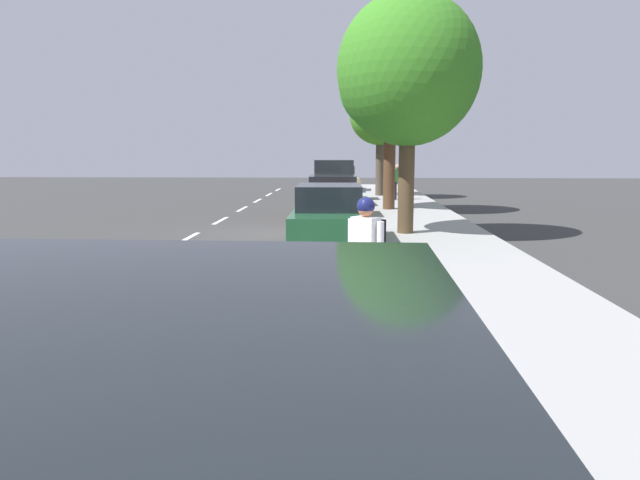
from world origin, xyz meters
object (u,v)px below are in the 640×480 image
(parked_sedan_red_mid, at_px, (333,198))
(street_tree_corner, at_px, (380,115))
(parked_sedan_grey_farthest, at_px, (341,180))
(cyclist_with_backpack, at_px, (367,243))
(parked_sedan_green_second, at_px, (329,216))
(street_tree_mid_block, at_px, (409,70))
(street_tree_far_end, at_px, (391,89))
(parked_pickup_tan_far, at_px, (334,184))
(pedestrian_on_phone, at_px, (397,180))
(bicycle_at_curb, at_px, (351,281))

(parked_sedan_red_mid, bearing_deg, street_tree_corner, 77.80)
(parked_sedan_grey_farthest, xyz_separation_m, cyclist_with_backpack, (0.69, -25.43, 0.27))
(parked_sedan_green_second, xyz_separation_m, parked_sedan_red_mid, (-0.07, 5.71, 0.00))
(street_tree_corner, bearing_deg, street_tree_mid_block, -90.00)
(parked_sedan_red_mid, xyz_separation_m, street_tree_far_end, (2.07, 2.40, 3.86))
(street_tree_mid_block, height_order, street_tree_corner, street_tree_mid_block)
(parked_sedan_red_mid, bearing_deg, parked_pickup_tan_far, 90.90)
(parked_sedan_red_mid, height_order, cyclist_with_backpack, cyclist_with_backpack)
(street_tree_mid_block, height_order, street_tree_far_end, street_tree_mid_block)
(street_tree_far_end, relative_size, pedestrian_on_phone, 3.86)
(cyclist_with_backpack, distance_m, street_tree_far_end, 14.81)
(parked_sedan_red_mid, relative_size, street_tree_far_end, 0.72)
(parked_sedan_green_second, height_order, pedestrian_on_phone, pedestrian_on_phone)
(pedestrian_on_phone, bearing_deg, street_tree_mid_block, -93.41)
(cyclist_with_backpack, distance_m, pedestrian_on_phone, 18.86)
(pedestrian_on_phone, bearing_deg, parked_pickup_tan_far, -162.86)
(parked_sedan_grey_farthest, xyz_separation_m, street_tree_mid_block, (1.95, -17.89, 3.64))
(street_tree_mid_block, xyz_separation_m, street_tree_corner, (0.00, 13.94, -0.33))
(parked_sedan_red_mid, distance_m, cyclist_with_backpack, 11.94)
(parked_sedan_green_second, distance_m, parked_pickup_tan_far, 11.69)
(parked_sedan_green_second, xyz_separation_m, bicycle_at_curb, (0.52, -5.77, -0.38))
(pedestrian_on_phone, bearing_deg, parked_sedan_green_second, -101.97)
(parked_pickup_tan_far, distance_m, parked_sedan_grey_farthest, 7.55)
(parked_sedan_grey_farthest, bearing_deg, street_tree_far_end, -80.06)
(parked_sedan_green_second, height_order, street_tree_corner, street_tree_corner)
(street_tree_far_end, bearing_deg, bicycle_at_curb, -96.07)
(street_tree_mid_block, distance_m, pedestrian_on_phone, 11.73)
(parked_sedan_green_second, height_order, parked_sedan_red_mid, same)
(parked_sedan_green_second, distance_m, street_tree_corner, 15.76)
(parked_sedan_grey_farthest, xyz_separation_m, pedestrian_on_phone, (2.62, -6.67, 0.31))
(parked_sedan_grey_farthest, bearing_deg, pedestrian_on_phone, -68.57)
(street_tree_far_end, bearing_deg, parked_sedan_grey_farthest, 99.94)
(parked_sedan_grey_farthest, relative_size, street_tree_far_end, 0.72)
(bicycle_at_curb, bearing_deg, cyclist_with_backpack, -63.36)
(parked_sedan_green_second, bearing_deg, pedestrian_on_phone, 78.03)
(bicycle_at_curb, relative_size, street_tree_mid_block, 0.22)
(parked_sedan_green_second, relative_size, cyclist_with_backpack, 2.62)
(parked_sedan_red_mid, height_order, street_tree_corner, street_tree_corner)
(parked_sedan_grey_farthest, bearing_deg, parked_pickup_tan_far, -91.62)
(parked_pickup_tan_far, bearing_deg, bicycle_at_curb, -87.75)
(bicycle_at_curb, relative_size, pedestrian_on_phone, 0.85)
(parked_sedan_green_second, height_order, parked_pickup_tan_far, parked_pickup_tan_far)
(parked_sedan_grey_farthest, bearing_deg, street_tree_mid_block, -83.79)
(cyclist_with_backpack, xyz_separation_m, street_tree_far_end, (1.26, 14.31, 3.58))
(street_tree_corner, bearing_deg, cyclist_with_backpack, -93.36)
(bicycle_at_curb, distance_m, street_tree_mid_block, 8.30)
(parked_sedan_grey_farthest, relative_size, street_tree_corner, 0.82)
(street_tree_mid_block, xyz_separation_m, street_tree_far_end, (0.00, 6.77, 0.21))
(cyclist_with_backpack, height_order, street_tree_mid_block, street_tree_mid_block)
(parked_sedan_red_mid, height_order, parked_sedan_grey_farthest, same)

